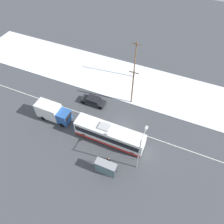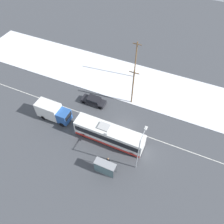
# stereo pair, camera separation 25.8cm
# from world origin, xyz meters

# --- Properties ---
(ground_plane) EXTENTS (120.00, 120.00, 0.00)m
(ground_plane) POSITION_xyz_m (0.00, 0.00, 0.00)
(ground_plane) COLOR #424449
(snow_lot) EXTENTS (80.00, 11.83, 0.12)m
(snow_lot) POSITION_xyz_m (0.00, 11.72, 0.06)
(snow_lot) COLOR white
(snow_lot) RESTS_ON ground_plane
(lane_marking_center) EXTENTS (60.00, 0.12, 0.00)m
(lane_marking_center) POSITION_xyz_m (0.00, 0.00, 0.00)
(lane_marking_center) COLOR silver
(lane_marking_center) RESTS_ON ground_plane
(city_bus) EXTENTS (11.61, 2.57, 3.41)m
(city_bus) POSITION_xyz_m (-1.11, -3.27, 1.66)
(city_bus) COLOR white
(city_bus) RESTS_ON ground_plane
(box_truck) EXTENTS (6.13, 2.30, 3.29)m
(box_truck) POSITION_xyz_m (-12.14, -2.97, 1.79)
(box_truck) COLOR silver
(box_truck) RESTS_ON ground_plane
(sedan_car) EXTENTS (4.70, 1.80, 1.48)m
(sedan_car) POSITION_xyz_m (-7.28, 3.09, 0.81)
(sedan_car) COLOR black
(sedan_car) RESTS_ON ground_plane
(pedestrian_at_stop) EXTENTS (0.57, 0.25, 1.58)m
(pedestrian_at_stop) POSITION_xyz_m (0.49, -7.19, 0.97)
(pedestrian_at_stop) COLOR #23232D
(pedestrian_at_stop) RESTS_ON ground_plane
(bus_shelter) EXTENTS (3.20, 1.20, 2.40)m
(bus_shelter) POSITION_xyz_m (0.65, -8.82, 1.68)
(bus_shelter) COLOR gray
(bus_shelter) RESTS_ON ground_plane
(streetlamp) EXTENTS (0.36, 2.60, 7.60)m
(streetlamp) POSITION_xyz_m (4.61, -5.61, 4.79)
(streetlamp) COLOR #9EA3A8
(streetlamp) RESTS_ON ground_plane
(utility_pole_roadside) EXTENTS (1.80, 0.24, 7.81)m
(utility_pole_roadside) POSITION_xyz_m (-0.81, 6.28, 4.09)
(utility_pole_roadside) COLOR brown
(utility_pole_roadside) RESTS_ON ground_plane
(utility_pole_snowlot) EXTENTS (1.80, 0.24, 8.49)m
(utility_pole_snowlot) POSITION_xyz_m (-2.93, 13.48, 4.43)
(utility_pole_snowlot) COLOR brown
(utility_pole_snowlot) RESTS_ON ground_plane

